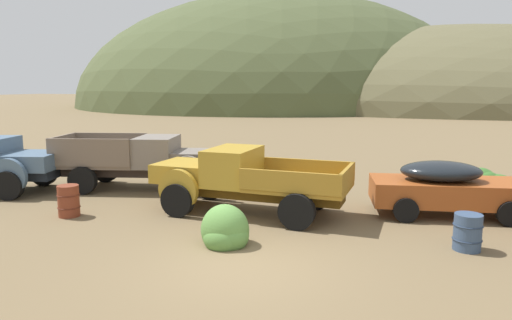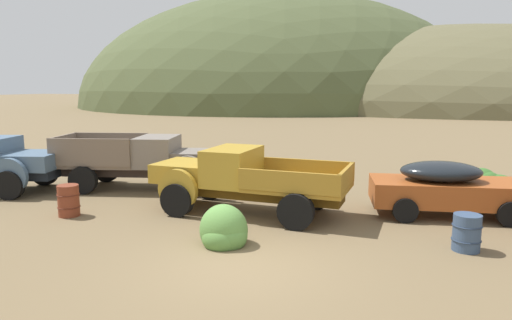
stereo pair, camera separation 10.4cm
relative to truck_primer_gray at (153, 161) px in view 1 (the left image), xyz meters
name	(u,v)px [view 1 (the left image)]	position (x,y,z in m)	size (l,w,h in m)	color
ground_plane	(242,266)	(5.62, -5.75, -1.01)	(300.00, 300.00, 0.00)	brown
hill_center	(282,103)	(-17.59, 77.19, -1.01)	(74.53, 84.28, 41.22)	#4C5633
hill_far_left	(442,106)	(12.60, 75.13, -1.01)	(83.69, 70.14, 26.95)	brown
truck_primer_gray	(153,161)	(0.00, 0.00, 0.00)	(6.26, 3.54, 1.91)	#3D322D
truck_mustard	(235,179)	(3.93, -1.88, -0.02)	(5.74, 2.49, 1.89)	#593D12
car_oxide_orange	(454,188)	(9.96, -0.20, -0.20)	(4.80, 2.61, 1.57)	#A34C1E
oil_drum_foreground	(69,201)	(-0.36, -3.93, -0.56)	(0.63, 0.63, 0.90)	brown
oil_drum_spare	(468,232)	(10.09, -3.17, -0.59)	(0.65, 0.65, 0.84)	#384C6B
bush_back_edge	(488,186)	(11.25, 2.99, -0.73)	(1.72, 1.30, 1.16)	#3D702D
bush_front_left	(225,233)	(4.78, -4.67, -0.73)	(1.17, 1.11, 1.23)	#5B8E42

